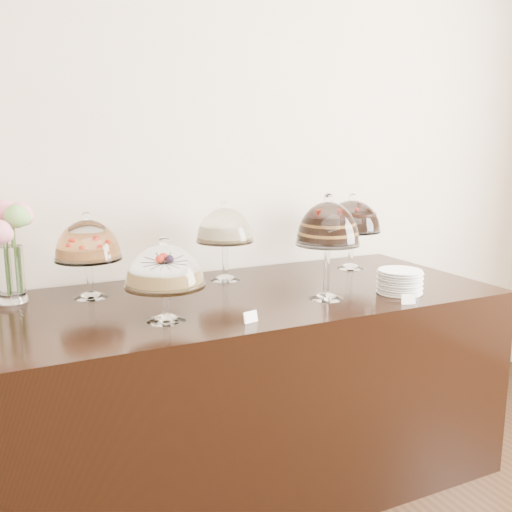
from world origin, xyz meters
name	(u,v)px	position (x,y,z in m)	size (l,w,h in m)	color
wall_back	(171,156)	(0.00, 3.00, 1.50)	(5.00, 0.04, 3.00)	beige
display_counter	(251,387)	(0.18, 2.45, 0.45)	(2.20, 1.00, 0.90)	black
cake_stand_sugar_sponge	(165,270)	(-0.28, 2.23, 1.10)	(0.30, 0.30, 0.33)	white
cake_stand_choco_layer	(328,227)	(0.44, 2.23, 1.21)	(0.28, 0.28, 0.46)	white
cake_stand_cheesecake	(225,228)	(0.18, 2.74, 1.16)	(0.28, 0.28, 0.39)	white
cake_stand_dark_choco	(352,219)	(0.89, 2.69, 1.17)	(0.31, 0.31, 0.40)	white
cake_stand_fruit_tart	(88,244)	(-0.48, 2.70, 1.14)	(0.29, 0.29, 0.38)	white
flower_vase	(5,238)	(-0.80, 2.76, 1.18)	(0.26, 0.26, 0.43)	white
plate_stack	(400,282)	(0.79, 2.16, 0.95)	(0.20, 0.20, 0.10)	white
price_card_left	(251,317)	(0.00, 2.07, 0.92)	(0.06, 0.01, 0.04)	white
price_card_right	(408,299)	(0.70, 2.00, 0.92)	(0.06, 0.01, 0.04)	white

